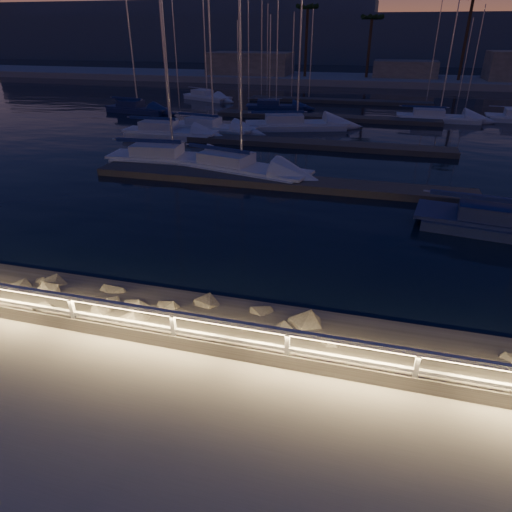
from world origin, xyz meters
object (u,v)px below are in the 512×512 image
at_px(sailboat_a, 168,132).
at_px(sailboat_j, 211,127).
at_px(sailboat_n, 275,106).
at_px(guard_rail, 135,315).
at_px(sailboat_c, 238,167).
at_px(sailboat_b, 170,157).
at_px(sailboat_m, 206,96).
at_px(sailboat_e, 137,108).
at_px(sailboat_g, 294,124).
at_px(sailboat_k, 437,117).
at_px(sailboat_i, 137,109).

relative_size(sailboat_a, sailboat_j, 1.03).
height_order(sailboat_j, sailboat_n, sailboat_j).
relative_size(guard_rail, sailboat_c, 2.98).
height_order(sailboat_b, sailboat_m, sailboat_b).
relative_size(guard_rail, sailboat_b, 2.99).
bearing_deg(sailboat_c, sailboat_e, 146.44).
bearing_deg(sailboat_n, sailboat_a, -117.30).
relative_size(sailboat_a, sailboat_c, 0.92).
distance_m(sailboat_g, sailboat_m, 21.09).
height_order(sailboat_e, sailboat_g, sailboat_g).
bearing_deg(sailboat_j, sailboat_m, 121.56).
relative_size(sailboat_j, sailboat_k, 0.97).
xyz_separation_m(guard_rail, sailboat_a, (-11.41, 26.19, -0.90)).
bearing_deg(sailboat_j, sailboat_a, -120.33).
bearing_deg(sailboat_m, sailboat_c, -40.81).
bearing_deg(sailboat_c, guard_rail, -67.11).
bearing_deg(sailboat_g, sailboat_e, 148.26).
height_order(guard_rail, sailboat_e, sailboat_e).
distance_m(sailboat_a, sailboat_m, 22.39).
bearing_deg(sailboat_n, sailboat_m, 142.37).
bearing_deg(sailboat_c, sailboat_n, 112.53).
bearing_deg(sailboat_g, sailboat_j, -172.73).
height_order(guard_rail, sailboat_a, sailboat_a).
distance_m(sailboat_b, sailboat_n, 24.23).
xyz_separation_m(sailboat_c, sailboat_e, (-17.50, 19.39, -0.00)).
bearing_deg(guard_rail, sailboat_i, 118.58).
bearing_deg(sailboat_g, sailboat_b, -129.88).
bearing_deg(sailboat_c, sailboat_i, 146.44).
bearing_deg(sailboat_b, sailboat_e, 119.35).
xyz_separation_m(sailboat_b, sailboat_n, (1.41, 24.19, -0.07)).
bearing_deg(sailboat_e, sailboat_m, 79.51).
distance_m(sailboat_j, sailboat_n, 13.58).
height_order(guard_rail, sailboat_i, sailboat_i).
distance_m(sailboat_i, sailboat_m, 11.73).
height_order(sailboat_e, sailboat_j, sailboat_j).
bearing_deg(sailboat_c, sailboat_j, 131.85).
relative_size(sailboat_g, sailboat_i, 1.37).
xyz_separation_m(sailboat_i, sailboat_j, (11.34, -7.55, 0.02)).
relative_size(guard_rail, sailboat_g, 2.84).
distance_m(sailboat_e, sailboat_n, 15.04).
bearing_deg(sailboat_g, sailboat_k, 12.31).
distance_m(sailboat_c, sailboat_g, 15.02).
relative_size(sailboat_a, sailboat_n, 1.19).
height_order(sailboat_g, sailboat_n, sailboat_g).
xyz_separation_m(sailboat_i, sailboat_m, (3.74, 11.12, 0.02)).
distance_m(sailboat_i, sailboat_j, 13.62).
bearing_deg(guard_rail, sailboat_g, 93.59).
relative_size(sailboat_g, sailboat_j, 1.18).
height_order(sailboat_c, sailboat_j, sailboat_c).
bearing_deg(guard_rail, sailboat_m, 108.83).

